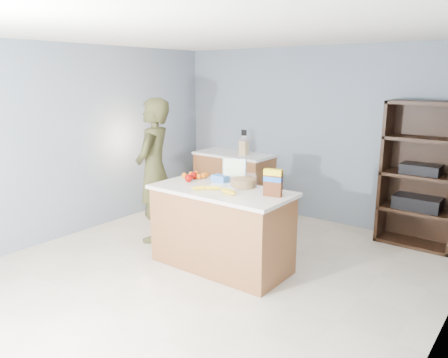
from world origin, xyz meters
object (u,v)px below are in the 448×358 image
Objects in this scene: shelving_unit at (421,177)px; tv at (234,169)px; counter_peninsula at (221,231)px; person at (154,171)px; cereal_box at (273,181)px.

tv is (-1.61, -1.73, 0.19)m from shelving_unit.
counter_peninsula is 1.31m from person.
counter_peninsula is 5.53× the size of tv.
person is at bearing -172.33° from tv.
counter_peninsula is 2.61m from shelving_unit.
cereal_box is at bearing 7.85° from counter_peninsula.
person reaches higher than shelving_unit.
shelving_unit is 2.20m from cereal_box.
shelving_unit reaches higher than cereal_box.
shelving_unit is (1.55, 2.05, 0.45)m from counter_peninsula.
cereal_box is at bearing -20.06° from tv.
tv is at bearing 99.77° from counter_peninsula.
tv is (1.15, 0.15, 0.15)m from person.
tv reaches higher than cereal_box.
shelving_unit reaches higher than counter_peninsula.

